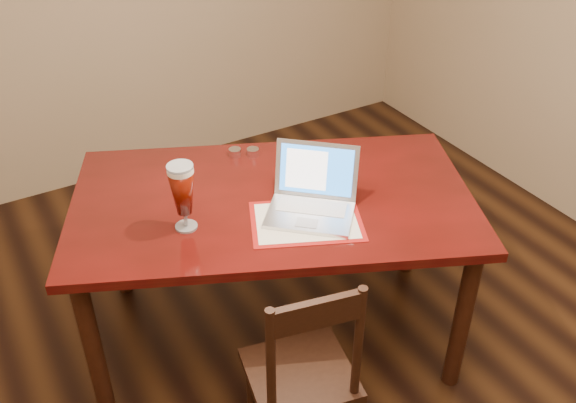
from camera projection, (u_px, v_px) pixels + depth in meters
room_shell at (332, 39)px, 1.87m from camera, size 4.51×5.01×2.71m
dining_table at (272, 215)px, 2.90m from camera, size 2.03×1.63×1.13m
dining_chair at (303, 375)px, 2.51m from camera, size 0.48×0.46×0.96m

